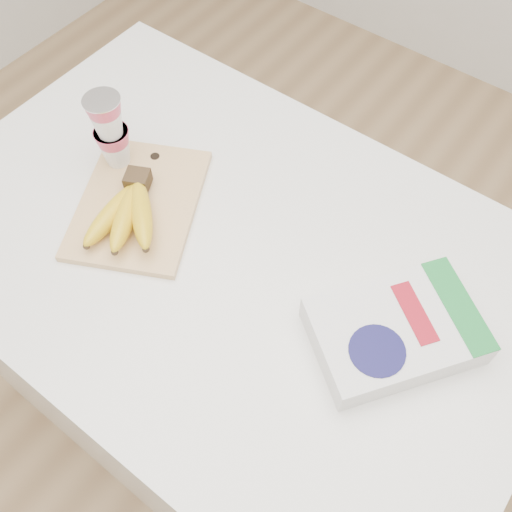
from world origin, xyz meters
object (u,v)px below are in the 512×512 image
(table, at_px, (234,345))
(yogurt_stack, at_px, (110,129))
(cereal_box, at_px, (395,331))
(bananas, at_px, (127,211))
(cutting_board, at_px, (139,204))

(table, relative_size, yogurt_stack, 7.33)
(table, relative_size, cereal_box, 3.74)
(yogurt_stack, height_order, cereal_box, yogurt_stack)
(bananas, bearing_deg, table, 21.59)
(yogurt_stack, bearing_deg, bananas, -38.06)
(table, xyz_separation_m, cereal_box, (0.36, 0.02, 0.51))
(cutting_board, height_order, yogurt_stack, yogurt_stack)
(cutting_board, bearing_deg, table, -18.21)
(yogurt_stack, xyz_separation_m, cereal_box, (0.67, -0.00, -0.08))
(cereal_box, bearing_deg, yogurt_stack, -144.84)
(cereal_box, bearing_deg, cutting_board, -139.29)
(table, height_order, bananas, bananas)
(bananas, bearing_deg, cutting_board, 113.15)
(cereal_box, bearing_deg, table, -141.11)
(table, height_order, cutting_board, cutting_board)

